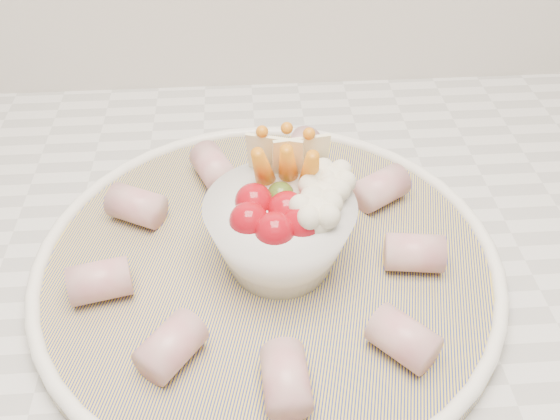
{
  "coord_description": "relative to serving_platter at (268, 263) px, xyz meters",
  "views": [
    {
      "loc": [
        -0.01,
        1.07,
        1.31
      ],
      "look_at": [
        0.01,
        1.43,
        0.99
      ],
      "focal_mm": 40.0,
      "sensor_mm": 36.0,
      "label": 1
    }
  ],
  "objects": [
    {
      "name": "veggie_bowl",
      "position": [
        0.01,
        -0.0,
        0.05
      ],
      "size": [
        0.12,
        0.12,
        0.11
      ],
      "color": "white",
      "rests_on": "serving_platter"
    },
    {
      "name": "cured_meat_rolls",
      "position": [
        -0.0,
        0.0,
        0.02
      ],
      "size": [
        0.3,
        0.31,
        0.03
      ],
      "color": "#B3525E",
      "rests_on": "serving_platter"
    },
    {
      "name": "serving_platter",
      "position": [
        0.0,
        0.0,
        0.0
      ],
      "size": [
        0.47,
        0.47,
        0.02
      ],
      "color": "navy",
      "rests_on": "kitchen_counter"
    }
  ]
}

